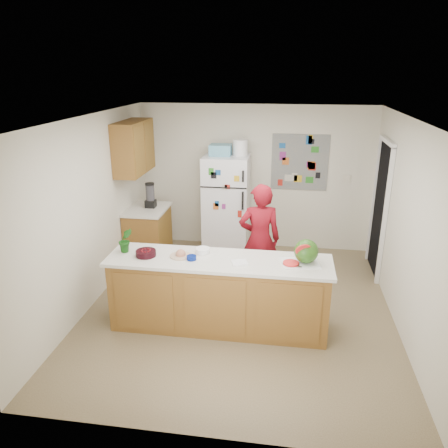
# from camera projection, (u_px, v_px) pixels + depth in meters

# --- Properties ---
(floor) EXTENTS (4.00, 4.50, 0.02)m
(floor) POSITION_uv_depth(u_px,v_px,m) (239.00, 307.00, 5.92)
(floor) COLOR brown
(floor) RESTS_ON ground
(wall_back) EXTENTS (4.00, 0.02, 2.50)m
(wall_back) POSITION_uv_depth(u_px,v_px,m) (255.00, 178.00, 7.60)
(wall_back) COLOR beige
(wall_back) RESTS_ON ground
(wall_left) EXTENTS (0.02, 4.50, 2.50)m
(wall_left) POSITION_uv_depth(u_px,v_px,m) (90.00, 213.00, 5.78)
(wall_left) COLOR beige
(wall_left) RESTS_ON ground
(wall_right) EXTENTS (0.02, 4.50, 2.50)m
(wall_right) POSITION_uv_depth(u_px,v_px,m) (407.00, 228.00, 5.22)
(wall_right) COLOR beige
(wall_right) RESTS_ON ground
(ceiling) EXTENTS (4.00, 4.50, 0.02)m
(ceiling) POSITION_uv_depth(u_px,v_px,m) (242.00, 118.00, 5.07)
(ceiling) COLOR white
(ceiling) RESTS_ON wall_back
(doorway) EXTENTS (0.03, 0.85, 2.04)m
(doorway) POSITION_uv_depth(u_px,v_px,m) (380.00, 210.00, 6.65)
(doorway) COLOR black
(doorway) RESTS_ON ground
(peninsula_base) EXTENTS (2.60, 0.62, 0.88)m
(peninsula_base) POSITION_uv_depth(u_px,v_px,m) (219.00, 295.00, 5.33)
(peninsula_base) COLOR brown
(peninsula_base) RESTS_ON floor
(peninsula_top) EXTENTS (2.68, 0.70, 0.04)m
(peninsula_top) POSITION_uv_depth(u_px,v_px,m) (219.00, 261.00, 5.18)
(peninsula_top) COLOR silver
(peninsula_top) RESTS_ON peninsula_base
(side_counter_base) EXTENTS (0.60, 0.80, 0.86)m
(side_counter_base) POSITION_uv_depth(u_px,v_px,m) (148.00, 235.00, 7.27)
(side_counter_base) COLOR brown
(side_counter_base) RESTS_ON floor
(side_counter_top) EXTENTS (0.64, 0.84, 0.04)m
(side_counter_top) POSITION_uv_depth(u_px,v_px,m) (147.00, 209.00, 7.11)
(side_counter_top) COLOR silver
(side_counter_top) RESTS_ON side_counter_base
(upper_cabinets) EXTENTS (0.35, 1.00, 0.80)m
(upper_cabinets) POSITION_uv_depth(u_px,v_px,m) (134.00, 147.00, 6.74)
(upper_cabinets) COLOR brown
(upper_cabinets) RESTS_ON wall_left
(refrigerator) EXTENTS (0.75, 0.70, 1.70)m
(refrigerator) POSITION_uv_depth(u_px,v_px,m) (226.00, 205.00, 7.45)
(refrigerator) COLOR silver
(refrigerator) RESTS_ON floor
(fridge_top_bin) EXTENTS (0.35, 0.28, 0.18)m
(fridge_top_bin) POSITION_uv_depth(u_px,v_px,m) (221.00, 150.00, 7.14)
(fridge_top_bin) COLOR #5999B2
(fridge_top_bin) RESTS_ON refrigerator
(photo_collage) EXTENTS (0.95, 0.01, 0.95)m
(photo_collage) POSITION_uv_depth(u_px,v_px,m) (300.00, 162.00, 7.38)
(photo_collage) COLOR slate
(photo_collage) RESTS_ON wall_back
(person) EXTENTS (0.65, 0.49, 1.60)m
(person) POSITION_uv_depth(u_px,v_px,m) (260.00, 240.00, 6.07)
(person) COLOR maroon
(person) RESTS_ON floor
(blender_appliance) EXTENTS (0.14, 0.14, 0.38)m
(blender_appliance) POSITION_uv_depth(u_px,v_px,m) (150.00, 196.00, 7.10)
(blender_appliance) COLOR black
(blender_appliance) RESTS_ON side_counter_top
(cutting_board) EXTENTS (0.47, 0.39, 0.01)m
(cutting_board) POSITION_uv_depth(u_px,v_px,m) (300.00, 263.00, 5.05)
(cutting_board) COLOR white
(cutting_board) RESTS_ON peninsula_top
(watermelon) EXTENTS (0.28, 0.28, 0.28)m
(watermelon) POSITION_uv_depth(u_px,v_px,m) (306.00, 251.00, 5.01)
(watermelon) COLOR #185B10
(watermelon) RESTS_ON cutting_board
(watermelon_slice) EXTENTS (0.18, 0.18, 0.02)m
(watermelon_slice) POSITION_uv_depth(u_px,v_px,m) (291.00, 263.00, 5.01)
(watermelon_slice) COLOR red
(watermelon_slice) RESTS_ON cutting_board
(cherry_bowl) EXTENTS (0.25, 0.25, 0.07)m
(cherry_bowl) POSITION_uv_depth(u_px,v_px,m) (146.00, 253.00, 5.25)
(cherry_bowl) COLOR black
(cherry_bowl) RESTS_ON peninsula_top
(white_bowl) EXTENTS (0.21, 0.21, 0.06)m
(white_bowl) POSITION_uv_depth(u_px,v_px,m) (203.00, 250.00, 5.34)
(white_bowl) COLOR silver
(white_bowl) RESTS_ON peninsula_top
(cobalt_bowl) EXTENTS (0.15, 0.15, 0.05)m
(cobalt_bowl) POSITION_uv_depth(u_px,v_px,m) (191.00, 258.00, 5.15)
(cobalt_bowl) COLOR #04165F
(cobalt_bowl) RESTS_ON peninsula_top
(plate) EXTENTS (0.35, 0.35, 0.02)m
(plate) POSITION_uv_depth(u_px,v_px,m) (181.00, 256.00, 5.24)
(plate) COLOR #B0A987
(plate) RESTS_ON peninsula_top
(paper_towel) EXTENTS (0.22, 0.21, 0.02)m
(paper_towel) POSITION_uv_depth(u_px,v_px,m) (239.00, 263.00, 5.05)
(paper_towel) COLOR white
(paper_towel) RESTS_ON peninsula_top
(keys) EXTENTS (0.10, 0.05, 0.01)m
(keys) POSITION_uv_depth(u_px,v_px,m) (298.00, 267.00, 4.95)
(keys) COLOR gray
(keys) RESTS_ON peninsula_top
(potted_plant) EXTENTS (0.22, 0.20, 0.31)m
(potted_plant) POSITION_uv_depth(u_px,v_px,m) (125.00, 240.00, 5.33)
(potted_plant) COLOR #194510
(potted_plant) RESTS_ON peninsula_top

